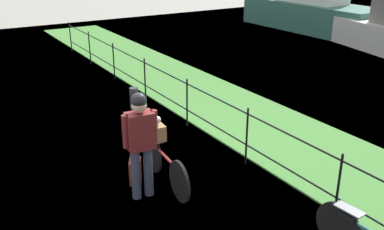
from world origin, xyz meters
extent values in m
plane|color=gray|center=(0.00, 0.00, 0.00)|extent=(60.00, 60.00, 0.00)
cube|color=#478438|center=(0.00, 3.20, 0.01)|extent=(27.00, 2.40, 0.03)
cylinder|color=black|center=(-9.00, 1.86, 0.52)|extent=(0.04, 0.04, 1.05)
cylinder|color=black|center=(-7.00, 1.86, 0.52)|extent=(0.04, 0.04, 1.05)
cylinder|color=black|center=(-5.00, 1.86, 0.52)|extent=(0.04, 0.04, 1.05)
cylinder|color=black|center=(-3.00, 1.86, 0.52)|extent=(0.04, 0.04, 1.05)
cylinder|color=black|center=(-1.00, 1.86, 0.52)|extent=(0.04, 0.04, 1.05)
cylinder|color=black|center=(1.00, 1.86, 0.52)|extent=(0.04, 0.04, 1.05)
cylinder|color=black|center=(3.00, 1.86, 0.52)|extent=(0.04, 0.04, 1.05)
cylinder|color=black|center=(0.00, 1.86, 0.37)|extent=(18.00, 0.03, 0.03)
cylinder|color=black|center=(0.00, 1.86, 0.94)|extent=(18.00, 0.03, 0.03)
cylinder|color=black|center=(1.42, 0.27, 0.33)|extent=(0.65, 0.10, 0.65)
cylinder|color=black|center=(0.38, 0.36, 0.33)|extent=(0.65, 0.10, 0.65)
cylinder|color=#9E2D2D|center=(0.90, 0.32, 0.51)|extent=(0.82, 0.11, 0.04)
cube|color=black|center=(0.49, 0.35, 0.55)|extent=(0.21, 0.11, 0.06)
cube|color=slate|center=(0.49, 0.35, 0.65)|extent=(0.37, 0.19, 0.02)
cube|color=olive|center=(0.49, 0.35, 0.78)|extent=(0.40, 0.28, 0.26)
ellipsoid|color=silver|center=(0.49, 0.35, 0.98)|extent=(0.29, 0.16, 0.13)
sphere|color=silver|center=(0.61, 0.34, 1.04)|extent=(0.11, 0.11, 0.11)
cylinder|color=#383D51|center=(1.02, -0.04, 0.41)|extent=(0.14, 0.14, 0.82)
cylinder|color=#383D51|center=(1.00, -0.24, 0.41)|extent=(0.14, 0.14, 0.82)
cube|color=maroon|center=(1.01, -0.14, 1.10)|extent=(0.29, 0.42, 0.56)
cylinder|color=maroon|center=(1.03, 0.07, 1.13)|extent=(0.10, 0.10, 0.50)
cylinder|color=maroon|center=(0.99, -0.36, 1.13)|extent=(0.10, 0.10, 0.50)
sphere|color=tan|center=(1.01, -0.14, 1.49)|extent=(0.22, 0.22, 0.22)
sphere|color=black|center=(1.01, -0.14, 1.57)|extent=(0.23, 0.23, 0.23)
cube|color=maroon|center=(0.56, -0.06, 0.20)|extent=(0.33, 0.29, 0.40)
cylinder|color=#38383D|center=(-2.58, 1.36, 0.25)|extent=(0.20, 0.20, 0.50)
cylinder|color=black|center=(3.41, 1.42, 0.32)|extent=(0.65, 0.10, 0.65)
cube|color=black|center=(3.53, 1.43, 0.55)|extent=(0.21, 0.11, 0.06)
cube|color=slate|center=(3.53, 1.43, 0.64)|extent=(0.37, 0.19, 0.02)
cube|color=#336656|center=(-7.52, 12.17, 0.60)|extent=(6.73, 2.19, 1.20)
camera|label=1|loc=(6.35, -2.56, 3.65)|focal=40.84mm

